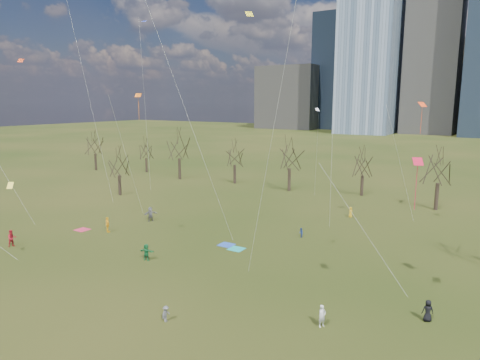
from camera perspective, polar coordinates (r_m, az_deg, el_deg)
The scene contains 16 objects.
ground at distance 39.99m, azimuth -9.26°, elevation -12.60°, with size 500.00×500.00×0.00m, color black.
downtown_skyline at distance 240.96m, azimuth 25.95°, elevation 14.95°, with size 212.50×78.00×118.00m.
bare_tree_row at distance 69.97m, azimuth 10.82°, elevation 2.46°, with size 113.04×29.80×9.50m.
blanket_teal at distance 46.35m, azimuth -0.49°, elevation -9.17°, with size 1.60×1.50×0.03m, color teal.
blanket_navy at distance 47.62m, azimuth -1.84°, elevation -8.63°, with size 1.60×1.50×0.03m, color blue.
blanket_crimson at distance 56.44m, azimuth -20.29°, elevation -6.24°, with size 1.60×1.50×0.03m, color #CA284B.
person_1 at distance 31.83m, azimuth 10.89°, elevation -17.37°, with size 0.58×0.38×1.60m, color silver.
person_2 at distance 52.96m, azimuth -28.13°, elevation -6.87°, with size 0.91×0.71×1.88m, color #B01926.
person_3 at distance 32.45m, azimuth -9.86°, elevation -17.16°, with size 0.77×0.44×1.20m, color #5B5B5F.
person_4 at distance 54.20m, azimuth -17.25°, elevation -5.70°, with size 1.11×0.46×1.90m, color yellow.
person_5 at distance 43.98m, azimuth -12.38°, elevation -9.38°, with size 1.56×0.50×1.68m, color #186E37.
person_6 at distance 34.68m, azimuth 23.76°, elevation -15.67°, with size 0.78×0.51×1.60m, color black.
person_8 at distance 50.48m, azimuth 8.12°, elevation -6.98°, with size 0.54×0.42×1.11m, color #243E9E.
person_11 at distance 57.67m, azimuth -11.84°, elevation -4.47°, with size 1.80×0.57×1.94m, color slate.
person_12 at distance 60.41m, azimuth 14.53°, elevation -4.16°, with size 0.70×0.45×1.42m, color gold.
kites_airborne at distance 44.07m, azimuth 4.11°, elevation 8.91°, with size 59.91×46.08×34.60m.
Camera 1 is at (24.35, -27.67, 15.52)m, focal length 32.00 mm.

